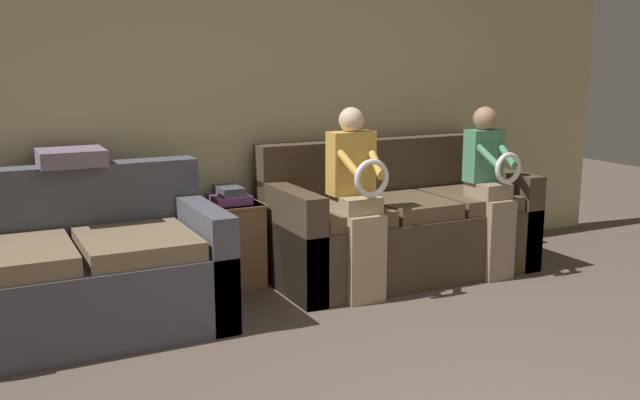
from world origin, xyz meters
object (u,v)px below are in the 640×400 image
at_px(book_stack, 229,196).
at_px(side_shelf, 229,243).
at_px(throw_pillow, 71,157).
at_px(child_left_seated, 358,196).
at_px(child_right_seated, 491,183).
at_px(couch_main, 397,226).
at_px(couch_side, 75,275).

bearing_deg(book_stack, side_shelf, -143.77).
height_order(side_shelf, throw_pillow, throw_pillow).
relative_size(child_left_seated, child_right_seated, 1.02).
bearing_deg(couch_main, child_left_seated, -146.20).
bearing_deg(child_right_seated, couch_side, 175.14).
height_order(couch_main, couch_side, couch_main).
bearing_deg(book_stack, child_left_seated, -44.63).
bearing_deg(couch_side, couch_main, 3.13).
xyz_separation_m(child_left_seated, side_shelf, (-0.67, 0.64, -0.40)).
height_order(couch_main, child_right_seated, child_right_seated).
distance_m(couch_side, child_right_seated, 2.91).
relative_size(child_right_seated, book_stack, 4.49).
bearing_deg(couch_side, child_left_seated, -7.89).
xyz_separation_m(side_shelf, book_stack, (0.01, 0.01, 0.34)).
distance_m(side_shelf, book_stack, 0.34).
height_order(child_right_seated, throw_pillow, child_right_seated).
bearing_deg(couch_side, book_stack, 20.21).
xyz_separation_m(child_left_seated, child_right_seated, (1.11, -0.00, -0.00)).
relative_size(child_left_seated, book_stack, 4.60).
distance_m(couch_side, child_left_seated, 1.82).
relative_size(couch_side, child_left_seated, 1.32).
bearing_deg(throw_pillow, child_right_seated, -11.74).
xyz_separation_m(couch_main, throw_pillow, (-2.26, 0.21, 0.64)).
distance_m(child_right_seated, throw_pillow, 2.89).
bearing_deg(couch_main, throw_pillow, 174.61).
xyz_separation_m(child_right_seated, throw_pillow, (-2.81, 0.58, 0.29)).
bearing_deg(couch_main, couch_side, -176.87).
distance_m(side_shelf, throw_pillow, 1.24).
bearing_deg(child_right_seated, throw_pillow, 168.26).
xyz_separation_m(side_shelf, throw_pillow, (-1.03, -0.06, 0.69)).
distance_m(child_right_seated, book_stack, 1.89).
xyz_separation_m(child_right_seated, book_stack, (-1.77, 0.65, -0.05)).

